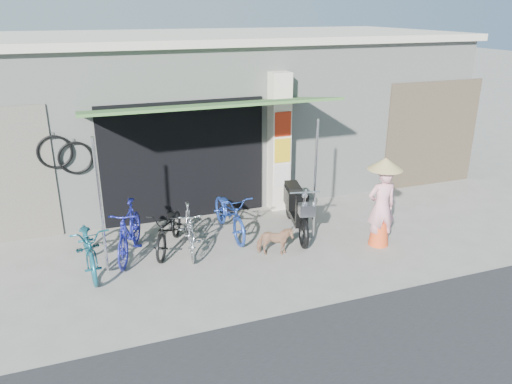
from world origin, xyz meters
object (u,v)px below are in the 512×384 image
object	(u,v)px
bike_teal	(89,246)
bike_silver	(189,229)
bike_navy	(230,213)
moped	(296,208)
nun	(382,203)
bike_black	(169,229)
street_dog	(275,241)
bike_blue	(129,231)

from	to	relation	value
bike_teal	bike_silver	size ratio (longest dim) A/B	1.17
bike_navy	moped	bearing A→B (deg)	-16.10
bike_silver	moped	world-z (taller)	moped
nun	bike_black	bearing A→B (deg)	-11.20
street_dog	nun	xyz separation A→B (m)	(2.02, -0.27, 0.58)
bike_teal	street_dog	distance (m)	3.22
street_dog	bike_navy	bearing A→B (deg)	41.95
bike_black	bike_teal	bearing A→B (deg)	-141.77
bike_black	bike_navy	bearing A→B (deg)	36.61
bike_teal	bike_black	distance (m)	1.46
bike_black	moped	xyz separation A→B (m)	(2.52, -0.08, 0.09)
bike_teal	bike_black	xyz separation A→B (m)	(1.42, 0.31, -0.04)
bike_silver	bike_navy	size ratio (longest dim) A/B	0.86
bike_teal	bike_blue	xyz separation A→B (m)	(0.70, 0.27, 0.05)
street_dog	bike_blue	bearing A→B (deg)	89.15
street_dog	bike_teal	bearing A→B (deg)	97.87
bike_teal	nun	xyz separation A→B (m)	(5.18, -0.86, 0.40)
bike_navy	street_dog	world-z (taller)	bike_navy
bike_teal	bike_black	bearing A→B (deg)	8.69
bike_blue	bike_navy	xyz separation A→B (m)	(1.97, 0.28, -0.05)
bike_black	bike_navy	distance (m)	1.27
nun	bike_teal	bearing A→B (deg)	-3.28
bike_teal	nun	size ratio (longest dim) A/B	1.01
bike_blue	street_dog	distance (m)	2.62
bike_navy	bike_blue	bearing A→B (deg)	-173.93
street_dog	nun	size ratio (longest dim) A/B	0.38
bike_blue	bike_silver	xyz separation A→B (m)	(1.05, -0.18, -0.06)
bike_teal	bike_silver	world-z (taller)	bike_teal
bike_silver	street_dog	xyz separation A→B (m)	(1.41, -0.68, -0.17)
bike_teal	bike_silver	distance (m)	1.76
bike_blue	nun	xyz separation A→B (m)	(4.48, -1.13, 0.35)
nun	bike_silver	bearing A→B (deg)	-9.43
bike_silver	moped	bearing A→B (deg)	11.47
bike_black	bike_silver	size ratio (longest dim) A/B	1.07
nun	bike_navy	bearing A→B (deg)	-23.12
bike_navy	nun	distance (m)	2.91
bike_silver	moped	distance (m)	2.20
bike_teal	bike_navy	bearing A→B (deg)	7.94
bike_blue	moped	world-z (taller)	moped
bike_silver	nun	bearing A→B (deg)	-7.53
bike_navy	nun	world-z (taller)	nun
bike_navy	street_dog	size ratio (longest dim) A/B	2.62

